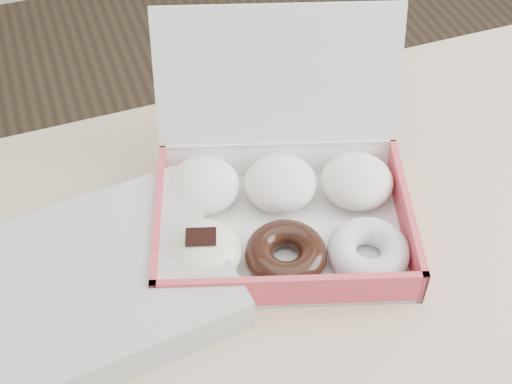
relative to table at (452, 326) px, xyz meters
name	(u,v)px	position (x,y,z in m)	size (l,w,h in m)	color
table	(452,326)	(0.00, 0.00, 0.00)	(1.20, 0.80, 0.75)	tan
donut_box	(280,202)	(-0.16, 0.15, 0.11)	(0.34, 0.33, 0.20)	white
newspapers	(94,285)	(-0.37, 0.12, 0.10)	(0.26, 0.21, 0.04)	silver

